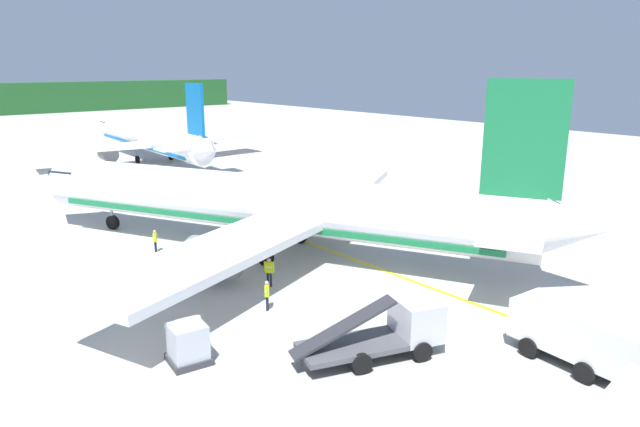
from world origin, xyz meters
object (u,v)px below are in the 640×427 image
service_truck_baggage (393,329)px  cargo_container_near (188,343)px  crew_loader_right (267,293)px  service_truck_fuel (582,335)px  crew_marshaller (269,270)px  airliner_mid_apron (151,138)px  airliner_foreground (271,205)px  crew_loader_left (155,239)px

service_truck_baggage → cargo_container_near: bearing=144.9°
crew_loader_right → service_truck_fuel: bearing=-62.6°
service_truck_fuel → crew_loader_right: service_truck_fuel is taller
crew_marshaller → crew_loader_right: bearing=-127.1°
airliner_mid_apron → service_truck_fuel: (-9.10, -63.52, -1.56)m
service_truck_baggage → crew_marshaller: (0.38, 10.13, -0.14)m
airliner_foreground → crew_loader_right: 10.02m
airliner_foreground → service_truck_baggage: 15.98m
airliner_mid_apron → crew_loader_left: airliner_mid_apron is taller
airliner_mid_apron → cargo_container_near: (-21.82, -52.37, -2.12)m
service_truck_baggage → crew_loader_left: 20.47m
airliner_foreground → service_truck_baggage: (-4.21, -15.26, -2.22)m
airliner_foreground → cargo_container_near: 15.56m
airliner_mid_apron → service_truck_fuel: size_ratio=6.22×
airliner_mid_apron → crew_marshaller: bearing=-106.5°
airliner_foreground → service_truck_baggage: bearing=-105.4°
service_truck_baggage → crew_loader_left: (-2.01, 20.37, -0.22)m
cargo_container_near → crew_loader_left: cargo_container_near is taller
cargo_container_near → service_truck_fuel: bearing=-41.2°
airliner_foreground → crew_loader_left: (-6.23, 5.11, -2.45)m
crew_loader_right → airliner_foreground: bearing=53.1°
airliner_mid_apron → crew_loader_right: (-16.05, -50.10, -2.06)m
service_truck_fuel → cargo_container_near: bearing=138.8°
service_truck_baggage → cargo_container_near: size_ratio=3.65×
service_truck_fuel → crew_loader_right: (-6.95, 13.43, -0.50)m
cargo_container_near → crew_loader_left: (5.39, 15.16, 0.04)m
cargo_container_near → crew_marshaller: (7.78, 4.92, 0.12)m
service_truck_baggage → crew_loader_left: size_ratio=4.35×
airliner_mid_apron → crew_loader_right: airliner_mid_apron is taller
airliner_foreground → cargo_container_near: airliner_foreground is taller
service_truck_baggage → service_truck_fuel: bearing=-48.2°
cargo_container_near → crew_marshaller: size_ratio=1.10×
cargo_container_near → crew_loader_right: 6.21m
crew_loader_left → crew_loader_right: 12.89m
airliner_foreground → service_truck_baggage: size_ratio=5.54×
service_truck_baggage → airliner_foreground: bearing=74.6°
service_truck_fuel → service_truck_baggage: service_truck_baggage is taller
crew_loader_left → crew_loader_right: crew_loader_right is taller
crew_marshaller → crew_loader_right: size_ratio=1.06×
crew_marshaller → crew_loader_left: (-2.39, 10.24, -0.08)m
crew_loader_right → crew_marshaller: bearing=52.9°
cargo_container_near → crew_loader_left: 16.09m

